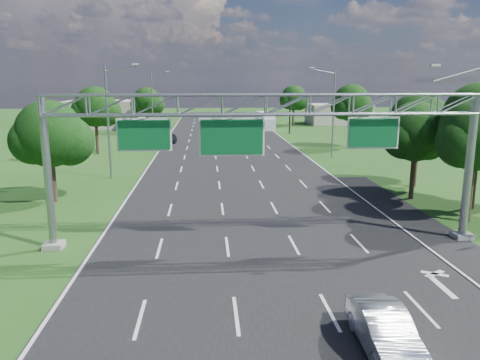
{
  "coord_description": "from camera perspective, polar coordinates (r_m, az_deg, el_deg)",
  "views": [
    {
      "loc": [
        -2.81,
        -12.19,
        8.73
      ],
      "look_at": [
        -0.93,
        14.15,
        3.09
      ],
      "focal_mm": 35.0,
      "sensor_mm": 36.0,
      "label": 1
    }
  ],
  "objects": [
    {
      "name": "streetlight_l_near",
      "position": [
        43.15,
        -15.57,
        7.44
      ],
      "size": [
        2.97,
        0.22,
        10.16
      ],
      "color": "gray",
      "rests_on": "ground"
    },
    {
      "name": "road",
      "position": [
        43.18,
        -0.28,
        0.4
      ],
      "size": [
        18.0,
        180.0,
        0.02
      ],
      "primitive_type": "cube",
      "color": "black",
      "rests_on": "ground"
    },
    {
      "name": "car_queue_b",
      "position": [
        78.27,
        -2.02,
        6.12
      ],
      "size": [
        2.13,
        4.58,
        1.27
      ],
      "primitive_type": "imported",
      "rotation": [
        0.0,
        0.0,
        0.0
      ],
      "color": "black",
      "rests_on": "ground"
    },
    {
      "name": "streetlight_r_mid",
      "position": [
        54.16,
        11.14,
        8.5
      ],
      "size": [
        2.97,
        0.22,
        10.16
      ],
      "color": "gray",
      "rests_on": "ground"
    },
    {
      "name": "tree_verge_la",
      "position": [
        36.21,
        -22.02,
        4.89
      ],
      "size": [
        5.76,
        4.8,
        7.4
      ],
      "color": "#2D2116",
      "rests_on": "ground"
    },
    {
      "name": "tree_verge_re",
      "position": [
        91.86,
        6.59,
        9.78
      ],
      "size": [
        5.76,
        4.8,
        7.84
      ],
      "color": "#2D2116",
      "rests_on": "ground"
    },
    {
      "name": "tree_cluster_right",
      "position": [
        36.15,
        25.21,
        5.5
      ],
      "size": [
        9.91,
        14.6,
        8.68
      ],
      "color": "#2D2116",
      "rests_on": "ground"
    },
    {
      "name": "traffic_signal",
      "position": [
        77.96,
        3.54,
        9.42
      ],
      "size": [
        12.21,
        0.24,
        7.0
      ],
      "color": "black",
      "rests_on": "ground"
    },
    {
      "name": "road_flare",
      "position": [
        30.52,
        21.44,
        -5.42
      ],
      "size": [
        3.0,
        30.0,
        0.02
      ],
      "primitive_type": "cube",
      "color": "black",
      "rests_on": "ground"
    },
    {
      "name": "tree_verge_lc",
      "position": [
        82.93,
        -11.24,
        9.24
      ],
      "size": [
        5.76,
        4.8,
        7.62
      ],
      "color": "#2D2116",
      "rests_on": "ground"
    },
    {
      "name": "building_right",
      "position": [
        98.17,
        11.88,
        7.87
      ],
      "size": [
        12.0,
        9.0,
        4.0
      ],
      "primitive_type": "cube",
      "color": "#AEA592",
      "rests_on": "ground"
    },
    {
      "name": "car_queue_d",
      "position": [
        72.82,
        0.13,
        5.7
      ],
      "size": [
        1.59,
        4.07,
        1.32
      ],
      "primitive_type": "imported",
      "rotation": [
        0.0,
        0.0,
        -0.05
      ],
      "color": "silver",
      "rests_on": "ground"
    },
    {
      "name": "car_queue_c",
      "position": [
        67.43,
        -8.44,
        5.04
      ],
      "size": [
        1.62,
        3.83,
        1.29
      ],
      "primitive_type": "imported",
      "rotation": [
        0.0,
        0.0,
        -0.02
      ],
      "color": "black",
      "rests_on": "ground"
    },
    {
      "name": "tree_verge_lb",
      "position": [
        58.81,
        -17.16,
        8.3
      ],
      "size": [
        5.76,
        4.8,
        8.06
      ],
      "color": "#2D2116",
      "rests_on": "ground"
    },
    {
      "name": "building_left",
      "position": [
        92.42,
        -16.22,
        7.72
      ],
      "size": [
        14.0,
        10.0,
        5.0
      ],
      "primitive_type": "cube",
      "color": "#AEA592",
      "rests_on": "ground"
    },
    {
      "name": "silver_sedan",
      "position": [
        16.73,
        17.2,
        -17.16
      ],
      "size": [
        1.6,
        4.34,
        1.42
      ],
      "primitive_type": "imported",
      "rotation": [
        0.0,
        0.0,
        -0.02
      ],
      "color": "#B3B8C0",
      "rests_on": "ground"
    },
    {
      "name": "car_queue_a",
      "position": [
        75.07,
        -2.34,
        5.93
      ],
      "size": [
        2.29,
        5.08,
        1.45
      ],
      "primitive_type": "imported",
      "rotation": [
        0.0,
        0.0,
        0.05
      ],
      "color": "white",
      "rests_on": "ground"
    },
    {
      "name": "ground",
      "position": [
        43.18,
        -0.28,
        0.4
      ],
      "size": [
        220.0,
        220.0,
        0.0
      ],
      "primitive_type": "plane",
      "color": "#1B4715",
      "rests_on": "ground"
    },
    {
      "name": "box_truck",
      "position": [
        86.06,
        3.16,
        7.19
      ],
      "size": [
        3.02,
        8.27,
        3.04
      ],
      "rotation": [
        0.0,
        0.0,
        0.13
      ],
      "color": "silver",
      "rests_on": "ground"
    },
    {
      "name": "tree_verge_rd",
      "position": [
        63.2,
        13.46,
        8.93
      ],
      "size": [
        5.76,
        4.8,
        8.28
      ],
      "color": "#2D2116",
      "rests_on": "ground"
    },
    {
      "name": "sign_gantry",
      "position": [
        24.46,
        3.33,
        7.74
      ],
      "size": [
        23.5,
        1.0,
        9.56
      ],
      "color": "gray",
      "rests_on": "ground"
    },
    {
      "name": "streetlight_l_far",
      "position": [
        77.72,
        -10.51,
        9.54
      ],
      "size": [
        2.97,
        0.22,
        10.16
      ],
      "color": "gray",
      "rests_on": "ground"
    }
  ]
}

